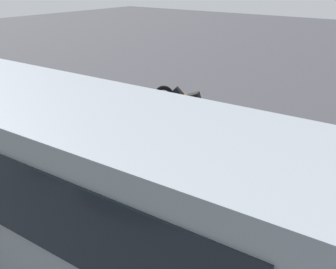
{
  "coord_description": "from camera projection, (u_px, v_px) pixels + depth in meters",
  "views": [
    {
      "loc": [
        -4.65,
        8.86,
        4.99
      ],
      "look_at": [
        1.86,
        0.46,
        1.1
      ],
      "focal_mm": 48.69,
      "sensor_mm": 36.0,
      "label": 1
    }
  ],
  "objects": [
    {
      "name": "bay_line_c",
      "position": [
        233.0,
        179.0,
        11.45
      ],
      "size": [
        0.19,
        3.86,
        0.01
      ],
      "color": "white",
      "rests_on": "ground_plane"
    },
    {
      "name": "bay_line_e",
      "position": [
        94.0,
        137.0,
        14.33
      ],
      "size": [
        0.2,
        4.42,
        0.01
      ],
      "color": "white",
      "rests_on": "ground_plane"
    },
    {
      "name": "bay_line_d",
      "position": [
        156.0,
        155.0,
        12.89
      ],
      "size": [
        0.2,
        4.46,
        0.01
      ],
      "color": "white",
      "rests_on": "ground_plane"
    },
    {
      "name": "bay_line_b",
      "position": [
        332.0,
        209.0,
        10.01
      ],
      "size": [
        0.21,
        4.55,
        0.01
      ],
      "color": "white",
      "rests_on": "ground_plane"
    },
    {
      "name": "spectator_centre",
      "position": [
        103.0,
        156.0,
        10.12
      ],
      "size": [
        0.58,
        0.36,
        1.78
      ],
      "color": "black",
      "rests_on": "ground_plane"
    },
    {
      "name": "stunt_motorcycle",
      "position": [
        188.0,
        107.0,
        13.77
      ],
      "size": [
        1.84,
        1.07,
        1.78
      ],
      "color": "black",
      "rests_on": "ground_plane"
    },
    {
      "name": "spectator_right",
      "position": [
        66.0,
        147.0,
        10.83
      ],
      "size": [
        0.58,
        0.35,
        1.68
      ],
      "color": "black",
      "rests_on": "ground_plane"
    },
    {
      "name": "ground_plane",
      "position": [
        241.0,
        188.0,
        10.96
      ],
      "size": [
        80.0,
        80.0,
        0.0
      ],
      "primitive_type": "plane",
      "color": "#38383D"
    },
    {
      "name": "spectator_far_left",
      "position": [
        184.0,
        180.0,
        9.13
      ],
      "size": [
        0.58,
        0.35,
        1.67
      ],
      "color": "black",
      "rests_on": "ground_plane"
    },
    {
      "name": "parked_motorcycle_silver",
      "position": [
        28.0,
        170.0,
        10.82
      ],
      "size": [
        2.02,
        0.75,
        0.99
      ],
      "color": "black",
      "rests_on": "ground_plane"
    },
    {
      "name": "spectator_left",
      "position": [
        146.0,
        168.0,
        9.57
      ],
      "size": [
        0.57,
        0.32,
        1.74
      ],
      "color": "black",
      "rests_on": "ground_plane"
    },
    {
      "name": "tour_bus",
      "position": [
        37.0,
        186.0,
        7.43
      ],
      "size": [
        11.13,
        2.61,
        3.25
      ],
      "color": "#8C939E",
      "rests_on": "ground_plane"
    }
  ]
}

